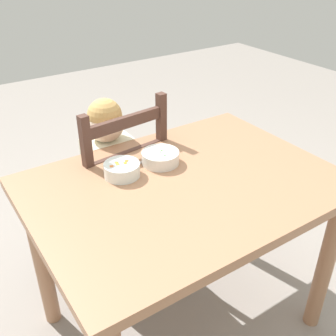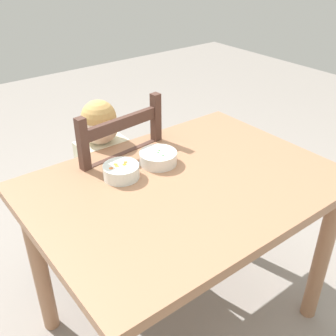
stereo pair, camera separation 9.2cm
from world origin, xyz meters
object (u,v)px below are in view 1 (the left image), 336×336
object	(u,v)px
child_figure	(112,167)
bowl_of_carrots	(122,169)
bowl_of_peas	(161,157)
dining_table	(184,208)
dining_chair	(115,196)
spoon	(129,168)

from	to	relation	value
child_figure	bowl_of_carrots	size ratio (longest dim) A/B	6.95
bowl_of_carrots	bowl_of_peas	bearing A→B (deg)	-0.02
dining_table	dining_chair	xyz separation A→B (m)	(-0.08, 0.47, -0.18)
bowl_of_peas	dining_chair	bearing A→B (deg)	105.86
dining_chair	bowl_of_carrots	bearing A→B (deg)	-107.79
child_figure	bowl_of_carrots	world-z (taller)	child_figure
dining_table	child_figure	xyz separation A→B (m)	(-0.09, 0.47, -0.01)
dining_chair	child_figure	bearing A→B (deg)	-135.73
child_figure	bowl_of_carrots	distance (m)	0.35
child_figure	dining_chair	bearing A→B (deg)	44.27
dining_chair	bowl_of_peas	xyz separation A→B (m)	(0.08, -0.30, 0.33)
child_figure	spoon	xyz separation A→B (m)	(-0.05, -0.26, 0.14)
dining_chair	spoon	bearing A→B (deg)	-100.88
dining_table	dining_chair	world-z (taller)	dining_chair
dining_chair	child_figure	world-z (taller)	dining_chair
dining_chair	bowl_of_carrots	size ratio (longest dim) A/B	7.14
bowl_of_peas	spoon	distance (m)	0.14
bowl_of_peas	spoon	bearing A→B (deg)	168.59
child_figure	bowl_of_peas	distance (m)	0.35
dining_chair	bowl_of_carrots	distance (m)	0.46
dining_table	child_figure	distance (m)	0.47
bowl_of_carrots	spoon	bearing A→B (deg)	32.22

